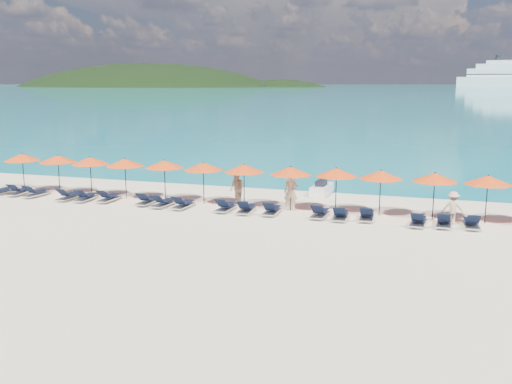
% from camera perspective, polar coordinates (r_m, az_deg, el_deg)
% --- Properties ---
extents(ground, '(1400.00, 1400.00, 0.00)m').
position_cam_1_polar(ground, '(24.81, -2.13, -3.99)').
color(ground, beige).
extents(sea, '(1600.00, 1300.00, 0.01)m').
position_cam_1_polar(sea, '(682.59, 17.40, 10.04)').
color(sea, '#1FA9B2').
rests_on(sea, ground).
extents(headland_main, '(374.00, 242.00, 126.50)m').
position_cam_1_polar(headland_main, '(642.95, -10.95, 6.91)').
color(headland_main, black).
rests_on(headland_main, ground).
extents(headland_small, '(162.00, 126.00, 85.50)m').
position_cam_1_polar(headland_small, '(605.03, 2.64, 7.13)').
color(headland_small, black).
rests_on(headland_small, ground).
extents(jetski, '(1.00, 2.38, 0.83)m').
position_cam_1_polar(jetski, '(32.96, 6.59, 0.33)').
color(jetski, white).
rests_on(jetski, ground).
extents(beachgoer_a, '(0.76, 0.55, 1.92)m').
position_cam_1_polar(beachgoer_a, '(28.59, 3.52, -0.01)').
color(beachgoer_a, tan).
rests_on(beachgoer_a, ground).
extents(beachgoer_b, '(1.00, 0.92, 1.80)m').
position_cam_1_polar(beachgoer_b, '(29.81, -1.94, 0.35)').
color(beachgoer_b, tan).
rests_on(beachgoer_b, ground).
extents(beachgoer_c, '(1.05, 0.61, 1.53)m').
position_cam_1_polar(beachgoer_c, '(27.35, 19.10, -1.53)').
color(beachgoer_c, tan).
rests_on(beachgoer_c, ground).
extents(umbrella_0, '(2.10, 2.10, 2.28)m').
position_cam_1_polar(umbrella_0, '(36.26, -22.34, 3.23)').
color(umbrella_0, black).
rests_on(umbrella_0, ground).
extents(umbrella_1, '(2.10, 2.10, 2.28)m').
position_cam_1_polar(umbrella_1, '(34.83, -19.21, 3.15)').
color(umbrella_1, black).
rests_on(umbrella_1, ground).
extents(umbrella_2, '(2.10, 2.10, 2.28)m').
position_cam_1_polar(umbrella_2, '(33.43, -16.26, 3.02)').
color(umbrella_2, black).
rests_on(umbrella_2, ground).
extents(umbrella_3, '(2.10, 2.10, 2.28)m').
position_cam_1_polar(umbrella_3, '(32.19, -12.98, 2.89)').
color(umbrella_3, black).
rests_on(umbrella_3, ground).
extents(umbrella_4, '(2.10, 2.10, 2.28)m').
position_cam_1_polar(umbrella_4, '(31.17, -9.15, 2.77)').
color(umbrella_4, black).
rests_on(umbrella_4, ground).
extents(umbrella_5, '(2.10, 2.10, 2.28)m').
position_cam_1_polar(umbrella_5, '(30.10, -5.29, 2.57)').
color(umbrella_5, black).
rests_on(umbrella_5, ground).
extents(umbrella_6, '(2.10, 2.10, 2.28)m').
position_cam_1_polar(umbrella_6, '(29.32, -1.20, 2.39)').
color(umbrella_6, black).
rests_on(umbrella_6, ground).
extents(umbrella_7, '(2.10, 2.10, 2.28)m').
position_cam_1_polar(umbrella_7, '(28.52, 3.50, 2.12)').
color(umbrella_7, black).
rests_on(umbrella_7, ground).
extents(umbrella_8, '(2.10, 2.10, 2.28)m').
position_cam_1_polar(umbrella_8, '(28.29, 8.05, 1.96)').
color(umbrella_8, black).
rests_on(umbrella_8, ground).
extents(umbrella_9, '(2.10, 2.10, 2.28)m').
position_cam_1_polar(umbrella_9, '(27.94, 12.37, 1.70)').
color(umbrella_9, black).
rests_on(umbrella_9, ground).
extents(umbrella_10, '(2.10, 2.10, 2.28)m').
position_cam_1_polar(umbrella_10, '(27.83, 17.45, 1.41)').
color(umbrella_10, black).
rests_on(umbrella_10, ground).
extents(umbrella_11, '(2.10, 2.10, 2.28)m').
position_cam_1_polar(umbrella_11, '(27.89, 22.19, 1.11)').
color(umbrella_11, black).
rests_on(umbrella_11, ground).
extents(lounger_0, '(0.68, 1.72, 0.66)m').
position_cam_1_polar(lounger_0, '(35.80, -24.24, 0.10)').
color(lounger_0, silver).
rests_on(lounger_0, ground).
extents(lounger_1, '(0.77, 1.75, 0.66)m').
position_cam_1_polar(lounger_1, '(35.28, -22.59, 0.08)').
color(lounger_1, silver).
rests_on(lounger_1, ground).
extents(lounger_2, '(0.77, 1.75, 0.66)m').
position_cam_1_polar(lounger_2, '(34.43, -21.14, -0.07)').
color(lounger_2, silver).
rests_on(lounger_2, ground).
extents(lounger_3, '(0.63, 1.70, 0.66)m').
position_cam_1_polar(lounger_3, '(32.89, -18.22, -0.37)').
color(lounger_3, silver).
rests_on(lounger_3, ground).
extents(lounger_4, '(0.73, 1.74, 0.66)m').
position_cam_1_polar(lounger_4, '(32.34, -16.65, -0.47)').
color(lounger_4, silver).
rests_on(lounger_4, ground).
extents(lounger_5, '(0.62, 1.70, 0.66)m').
position_cam_1_polar(lounger_5, '(31.83, -14.53, -0.53)').
color(lounger_5, silver).
rests_on(lounger_5, ground).
extents(lounger_6, '(0.62, 1.70, 0.66)m').
position_cam_1_polar(lounger_6, '(30.63, -10.83, -0.82)').
color(lounger_6, silver).
rests_on(lounger_6, ground).
extents(lounger_7, '(0.79, 1.76, 0.66)m').
position_cam_1_polar(lounger_7, '(29.93, -9.24, -1.04)').
color(lounger_7, silver).
rests_on(lounger_7, ground).
extents(lounger_8, '(0.70, 1.73, 0.66)m').
position_cam_1_polar(lounger_8, '(29.41, -7.31, -1.21)').
color(lounger_8, silver).
rests_on(lounger_8, ground).
extents(lounger_9, '(0.66, 1.71, 0.66)m').
position_cam_1_polar(lounger_9, '(28.61, -3.05, -1.48)').
color(lounger_9, silver).
rests_on(lounger_9, ground).
extents(lounger_10, '(0.73, 1.74, 0.66)m').
position_cam_1_polar(lounger_10, '(28.17, -1.01, -1.66)').
color(lounger_10, silver).
rests_on(lounger_10, ground).
extents(lounger_11, '(0.68, 1.72, 0.66)m').
position_cam_1_polar(lounger_11, '(27.88, 1.58, -1.80)').
color(lounger_11, silver).
rests_on(lounger_11, ground).
extents(lounger_12, '(0.70, 1.73, 0.66)m').
position_cam_1_polar(lounger_12, '(27.41, 6.40, -2.09)').
color(lounger_12, silver).
rests_on(lounger_12, ground).
extents(lounger_13, '(0.70, 1.73, 0.66)m').
position_cam_1_polar(lounger_13, '(27.11, 8.44, -2.29)').
color(lounger_13, silver).
rests_on(lounger_13, ground).
extents(lounger_14, '(0.72, 1.74, 0.66)m').
position_cam_1_polar(lounger_14, '(27.23, 11.00, -2.32)').
color(lounger_14, silver).
rests_on(lounger_14, ground).
extents(lounger_15, '(0.74, 1.74, 0.66)m').
position_cam_1_polar(lounger_15, '(26.73, 15.92, -2.79)').
color(lounger_15, silver).
rests_on(lounger_15, ground).
extents(lounger_16, '(0.67, 1.72, 0.66)m').
position_cam_1_polar(lounger_16, '(26.91, 18.29, -2.84)').
color(lounger_16, silver).
rests_on(lounger_16, ground).
extents(lounger_17, '(0.73, 1.74, 0.66)m').
position_cam_1_polar(lounger_17, '(27.10, 20.75, -2.91)').
color(lounger_17, silver).
rests_on(lounger_17, ground).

